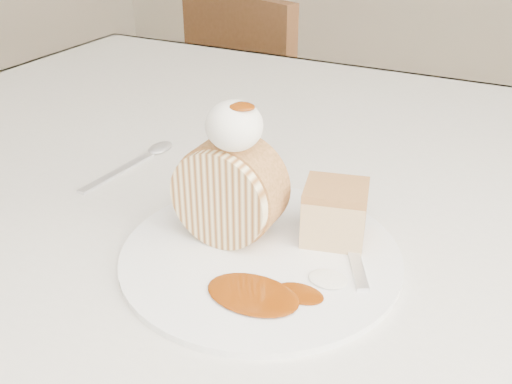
% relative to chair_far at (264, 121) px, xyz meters
% --- Properties ---
extents(table, '(1.40, 0.90, 0.75)m').
position_rel_chair_far_xyz_m(table, '(0.45, -0.74, 0.19)').
color(table, silver).
rests_on(table, ground).
extents(chair_far, '(0.50, 0.50, 0.83)m').
position_rel_chair_far_xyz_m(chair_far, '(0.00, 0.00, 0.00)').
color(chair_far, brown).
rests_on(chair_far, ground).
extents(plate, '(0.32, 0.32, 0.01)m').
position_rel_chair_far_xyz_m(plate, '(0.45, -0.95, 0.28)').
color(plate, white).
rests_on(plate, table).
extents(roulade_slice, '(0.10, 0.05, 0.10)m').
position_rel_chair_far_xyz_m(roulade_slice, '(0.42, -0.93, 0.33)').
color(roulade_slice, '#FDEAB0').
rests_on(roulade_slice, plate).
extents(cake_chunk, '(0.07, 0.07, 0.05)m').
position_rel_chair_far_xyz_m(cake_chunk, '(0.51, -0.89, 0.31)').
color(cake_chunk, '#BF7C48').
rests_on(cake_chunk, plate).
extents(whipped_cream, '(0.05, 0.05, 0.04)m').
position_rel_chair_far_xyz_m(whipped_cream, '(0.43, -0.94, 0.40)').
color(whipped_cream, silver).
rests_on(whipped_cream, roulade_slice).
extents(caramel_drizzle, '(0.03, 0.02, 0.01)m').
position_rel_chair_far_xyz_m(caramel_drizzle, '(0.43, -0.94, 0.43)').
color(caramel_drizzle, '#6A2904').
rests_on(caramel_drizzle, whipped_cream).
extents(caramel_pool, '(0.09, 0.07, 0.00)m').
position_rel_chair_far_xyz_m(caramel_pool, '(0.48, -1.01, 0.29)').
color(caramel_pool, '#6A2904').
rests_on(caramel_pool, plate).
extents(fork, '(0.09, 0.15, 0.00)m').
position_rel_chair_far_xyz_m(fork, '(0.53, -0.91, 0.29)').
color(fork, silver).
rests_on(fork, plate).
extents(spoon, '(0.03, 0.15, 0.00)m').
position_rel_chair_far_xyz_m(spoon, '(0.22, -0.87, 0.28)').
color(spoon, silver).
rests_on(spoon, table).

